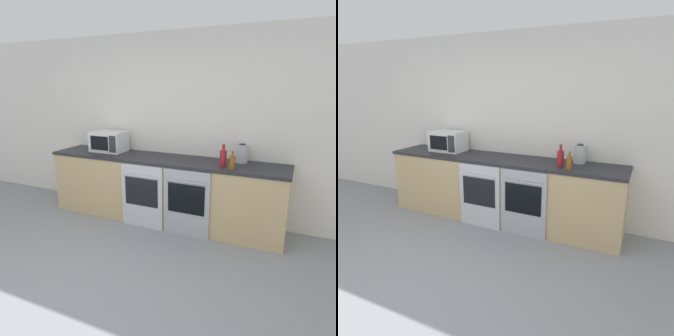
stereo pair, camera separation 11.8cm
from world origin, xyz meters
The scene contains 9 objects.
ground_plane centered at (0.00, 0.00, 0.00)m, with size 16.00×16.00×0.00m, color gray.
wall_back centered at (0.00, 2.38, 1.30)m, with size 10.00×0.06×2.60m.
counter_back centered at (0.00, 2.03, 0.46)m, with size 3.36×0.66×0.92m.
oven_left centered at (-0.15, 1.69, 0.44)m, with size 0.61×0.06×0.87m.
oven_right centered at (0.48, 1.69, 0.44)m, with size 0.61×0.06×0.87m.
microwave centered at (-0.93, 2.10, 1.07)m, with size 0.51×0.35×0.30m.
bottle_red centered at (0.87, 1.92, 1.02)m, with size 0.08×0.08×0.27m.
bottle_amber centered at (1.00, 1.83, 1.00)m, with size 0.06×0.06×0.22m.
kettle centered at (1.04, 2.20, 1.03)m, with size 0.15×0.15×0.24m.
Camera 1 is at (1.71, -1.61, 1.86)m, focal length 32.00 mm.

